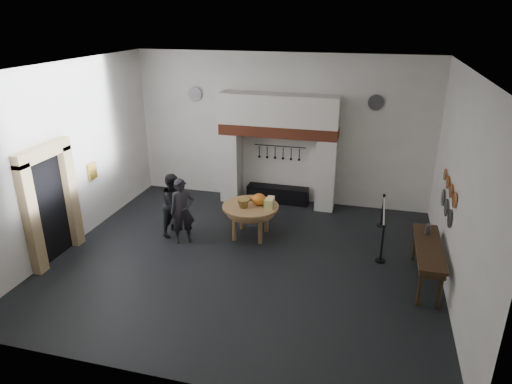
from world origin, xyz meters
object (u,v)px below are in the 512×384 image
(visitor_near, at_px, (182,211))
(visitor_far, at_px, (174,204))
(barrier_post_far, at_px, (383,211))
(side_table, at_px, (429,247))
(iron_range, at_px, (278,194))
(work_table, at_px, (251,207))
(barrier_post_near, at_px, (382,245))

(visitor_near, xyz_separation_m, visitor_far, (-0.40, 0.40, -0.02))
(barrier_post_far, bearing_deg, side_table, -70.53)
(visitor_far, relative_size, side_table, 0.76)
(iron_range, xyz_separation_m, work_table, (-0.20, -2.46, 0.59))
(barrier_post_far, bearing_deg, visitor_near, -155.54)
(work_table, height_order, barrier_post_near, barrier_post_near)
(visitor_far, xyz_separation_m, barrier_post_near, (5.35, -0.15, -0.39))
(work_table, relative_size, barrier_post_far, 1.63)
(visitor_near, distance_m, barrier_post_far, 5.45)
(visitor_near, bearing_deg, side_table, -34.93)
(work_table, xyz_separation_m, side_table, (4.30, -1.16, 0.03))
(visitor_near, bearing_deg, barrier_post_near, -28.01)
(barrier_post_near, bearing_deg, visitor_near, -177.10)
(work_table, bearing_deg, iron_range, 85.40)
(visitor_far, relative_size, barrier_post_near, 1.87)
(iron_range, xyz_separation_m, barrier_post_near, (3.16, -2.96, 0.20))
(visitor_near, relative_size, side_table, 0.78)
(iron_range, xyz_separation_m, side_table, (4.10, -3.62, 0.62))
(iron_range, distance_m, visitor_near, 3.72)
(visitor_near, xyz_separation_m, barrier_post_far, (4.95, 2.25, -0.41))
(visitor_far, distance_m, barrier_post_far, 5.67)
(visitor_near, height_order, side_table, visitor_near)
(visitor_far, distance_m, barrier_post_near, 5.36)
(work_table, bearing_deg, visitor_far, -170.08)
(work_table, relative_size, visitor_near, 0.86)
(iron_range, bearing_deg, side_table, -41.46)
(iron_range, height_order, visitor_near, visitor_near)
(work_table, bearing_deg, side_table, -15.13)
(work_table, relative_size, barrier_post_near, 1.63)
(visitor_near, bearing_deg, iron_range, 29.95)
(barrier_post_near, bearing_deg, iron_range, 136.87)
(barrier_post_far, bearing_deg, visitor_far, -160.91)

